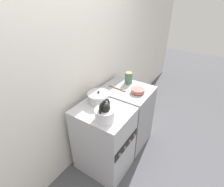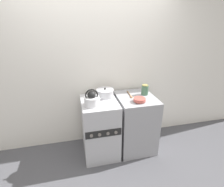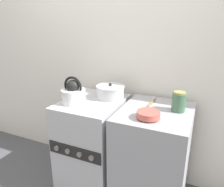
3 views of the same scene
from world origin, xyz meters
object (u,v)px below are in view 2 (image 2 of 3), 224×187
object	(u,v)px
enamel_bowl	(140,100)
storage_jar	(145,90)
stove	(100,128)
cooking_pot	(105,93)
kettle	(92,99)

from	to	relation	value
enamel_bowl	storage_jar	size ratio (longest dim) A/B	1.07
stove	enamel_bowl	size ratio (longest dim) A/B	5.24
stove	cooking_pot	distance (m)	0.54
cooking_pot	enamel_bowl	world-z (taller)	cooking_pot
kettle	storage_jar	world-z (taller)	kettle
stove	storage_jar	size ratio (longest dim) A/B	5.62
kettle	storage_jar	bearing A→B (deg)	12.72
stove	cooking_pot	bearing A→B (deg)	50.17
cooking_pot	storage_jar	xyz separation A→B (m)	(0.62, -0.06, 0.02)
kettle	enamel_bowl	distance (m)	0.68
stove	kettle	bearing A→B (deg)	-135.32
kettle	storage_jar	distance (m)	0.88
enamel_bowl	storage_jar	distance (m)	0.30
stove	enamel_bowl	distance (m)	0.76
cooking_pot	kettle	bearing A→B (deg)	-132.40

